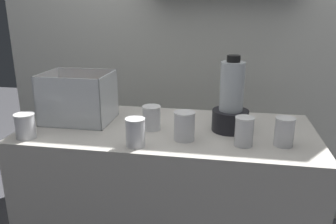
# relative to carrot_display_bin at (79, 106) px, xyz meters

# --- Properties ---
(counter) EXTENTS (1.40, 0.64, 0.90)m
(counter) POSITION_rel_carrot_display_bin_xyz_m (0.46, -0.02, -0.53)
(counter) COLOR beige
(counter) RESTS_ON ground_plane
(back_wall_unit) EXTENTS (2.60, 0.24, 2.50)m
(back_wall_unit) POSITION_rel_carrot_display_bin_xyz_m (0.47, 0.74, 0.28)
(back_wall_unit) COLOR silver
(back_wall_unit) RESTS_ON ground_plane
(carrot_display_bin) EXTENTS (0.33, 0.26, 0.25)m
(carrot_display_bin) POSITION_rel_carrot_display_bin_xyz_m (0.00, 0.00, 0.00)
(carrot_display_bin) COLOR white
(carrot_display_bin) RESTS_ON counter
(blender_pitcher) EXTENTS (0.17, 0.17, 0.36)m
(blender_pitcher) POSITION_rel_carrot_display_bin_xyz_m (0.76, -0.01, 0.06)
(blender_pitcher) COLOR black
(blender_pitcher) RESTS_ON counter
(juice_cup_mango_far_left) EXTENTS (0.09, 0.09, 0.11)m
(juice_cup_mango_far_left) POSITION_rel_carrot_display_bin_xyz_m (-0.14, -0.26, -0.03)
(juice_cup_mango_far_left) COLOR white
(juice_cup_mango_far_left) RESTS_ON counter
(juice_cup_carrot_left) EXTENTS (0.08, 0.08, 0.12)m
(juice_cup_carrot_left) POSITION_rel_carrot_display_bin_xyz_m (0.37, -0.27, -0.02)
(juice_cup_carrot_left) COLOR white
(juice_cup_carrot_left) RESTS_ON counter
(juice_cup_pomegranate_middle) EXTENTS (0.09, 0.09, 0.11)m
(juice_cup_pomegranate_middle) POSITION_rel_carrot_display_bin_xyz_m (0.39, -0.06, -0.03)
(juice_cup_pomegranate_middle) COLOR white
(juice_cup_pomegranate_middle) RESTS_ON counter
(juice_cup_pomegranate_right) EXTENTS (0.09, 0.09, 0.13)m
(juice_cup_pomegranate_right) POSITION_rel_carrot_display_bin_xyz_m (0.56, -0.16, -0.02)
(juice_cup_pomegranate_right) COLOR white
(juice_cup_pomegranate_right) RESTS_ON counter
(juice_cup_carrot_far_right) EXTENTS (0.08, 0.08, 0.13)m
(juice_cup_carrot_far_right) POSITION_rel_carrot_display_bin_xyz_m (0.82, -0.18, -0.02)
(juice_cup_carrot_far_right) COLOR white
(juice_cup_carrot_far_right) RESTS_ON counter
(juice_cup_mango_rightmost) EXTENTS (0.08, 0.08, 0.12)m
(juice_cup_mango_rightmost) POSITION_rel_carrot_display_bin_xyz_m (0.98, -0.15, -0.02)
(juice_cup_mango_rightmost) COLOR white
(juice_cup_mango_rightmost) RESTS_ON counter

